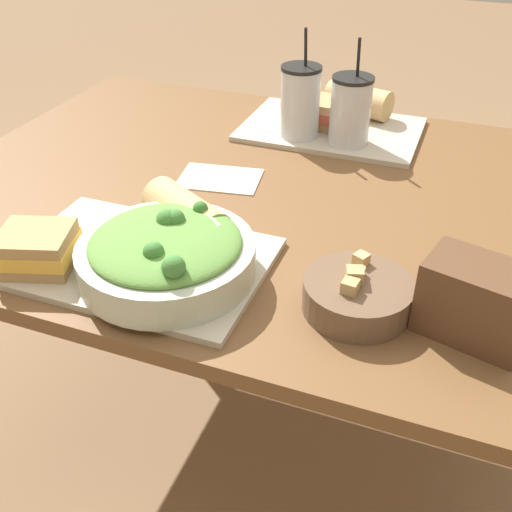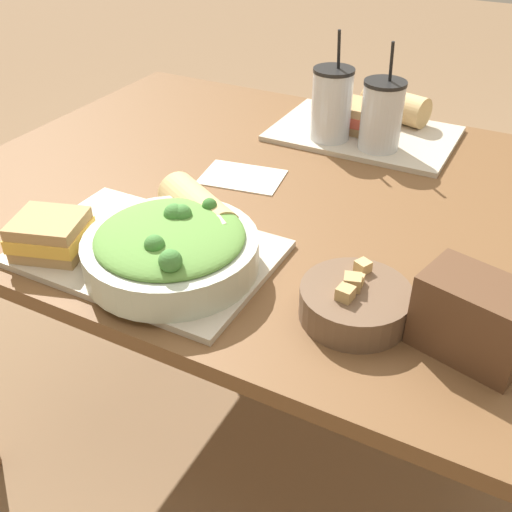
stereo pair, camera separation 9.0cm
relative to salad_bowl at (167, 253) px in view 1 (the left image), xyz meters
name	(u,v)px [view 1 (the left image)]	position (x,y,z in m)	size (l,w,h in m)	color
ground_plane	(260,429)	(0.03, 0.35, -0.81)	(12.00, 12.00, 0.00)	#846647
dining_table	(261,225)	(0.03, 0.35, -0.14)	(1.36, 1.02, 0.76)	brown
tray_near	(139,261)	(-0.07, 0.02, -0.05)	(0.43, 0.29, 0.01)	#BCB29E
tray_far	(331,129)	(0.09, 0.68, -0.05)	(0.43, 0.29, 0.01)	#BCB29E
salad_bowl	(167,253)	(0.00, 0.00, 0.00)	(0.28, 0.28, 0.10)	beige
soup_bowl	(357,294)	(0.30, 0.03, -0.02)	(0.16, 0.16, 0.07)	brown
sandwich_near	(37,249)	(-0.21, -0.05, -0.01)	(0.14, 0.14, 0.06)	tan
baguette_near	(187,214)	(-0.03, 0.12, 0.00)	(0.19, 0.15, 0.07)	tan
sandwich_far	(322,112)	(0.06, 0.69, -0.01)	(0.12, 0.11, 0.06)	tan
baguette_far	(359,101)	(0.13, 0.79, 0.00)	(0.18, 0.11, 0.07)	tan
drink_cup_dark	(300,104)	(0.03, 0.61, 0.04)	(0.09, 0.09, 0.25)	silver
drink_cup_red	(350,112)	(0.15, 0.61, 0.03)	(0.09, 0.09, 0.24)	silver
chip_bag	(476,301)	(0.46, 0.04, 0.01)	(0.17, 0.13, 0.11)	brown
napkin_folded	(220,179)	(-0.07, 0.35, -0.05)	(0.19, 0.14, 0.00)	silver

